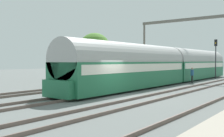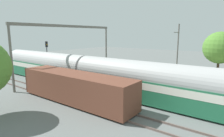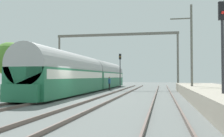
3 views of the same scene
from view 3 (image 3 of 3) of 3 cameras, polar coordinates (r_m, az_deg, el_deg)
ground at (r=19.50m, az=-8.28°, el=-6.85°), size 120.00×120.00×0.00m
track_west at (r=20.30m, az=-14.11°, el=-6.38°), size 1.51×60.00×0.16m
track_east at (r=18.89m, az=-2.00°, el=-6.78°), size 1.51×60.00×0.16m
track_far_east at (r=18.42m, az=11.37°, el=-6.88°), size 1.52×60.00×0.16m
platform at (r=20.77m, az=21.94°, el=-5.18°), size 4.40×28.00×0.90m
passenger_train at (r=32.14m, az=-4.53°, el=-1.34°), size 2.93×32.85×3.82m
freight_car at (r=30.87m, az=-13.79°, el=-2.20°), size 2.80×13.00×2.70m
person_crossing at (r=32.76m, az=-0.57°, el=-3.00°), size 0.24×0.40×1.73m
railway_signal_near at (r=13.91m, az=23.08°, el=5.43°), size 0.36×0.30×5.42m
railway_signal_far at (r=41.98m, az=1.79°, el=0.56°), size 0.36×0.30×5.41m
catenary_gantry at (r=36.92m, az=0.87°, el=4.80°), size 17.42×0.28×7.86m
catenary_pole_east_mid at (r=23.59m, az=16.93°, el=4.19°), size 1.90×0.20×8.00m
tree_west_background at (r=36.78m, az=-21.48°, el=1.97°), size 4.41×4.41×6.26m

